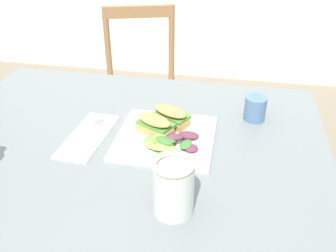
{
  "coord_description": "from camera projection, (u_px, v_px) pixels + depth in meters",
  "views": [
    {
      "loc": [
        0.38,
        -0.9,
        1.34
      ],
      "look_at": [
        0.2,
        0.03,
        0.76
      ],
      "focal_mm": 40.21,
      "sensor_mm": 36.0,
      "label": 1
    }
  ],
  "objects": [
    {
      "name": "fork_on_napkin",
      "position": [
        91.0,
        132.0,
        1.11
      ],
      "size": [
        0.04,
        0.19,
        0.0
      ],
      "color": "silver",
      "rests_on": "napkin_folded"
    },
    {
      "name": "sandwich_half_front",
      "position": [
        155.0,
        124.0,
        1.08
      ],
      "size": [
        0.12,
        0.11,
        0.06
      ],
      "color": "tan",
      "rests_on": "plate_lunch"
    },
    {
      "name": "cup_extra_side",
      "position": [
        255.0,
        108.0,
        1.16
      ],
      "size": [
        0.07,
        0.07,
        0.08
      ],
      "primitive_type": "cylinder",
      "color": "#4C6B93",
      "rests_on": "dining_table"
    },
    {
      "name": "salad_mixed_greens",
      "position": [
        169.0,
        143.0,
        1.02
      ],
      "size": [
        0.17,
        0.15,
        0.03
      ],
      "color": "#4C2338",
      "rests_on": "plate_lunch"
    },
    {
      "name": "sandwich_half_back",
      "position": [
        171.0,
        116.0,
        1.12
      ],
      "size": [
        0.12,
        0.11,
        0.06
      ],
      "color": "tan",
      "rests_on": "plate_lunch"
    },
    {
      "name": "chair_wooden_far",
      "position": [
        142.0,
        93.0,
        2.0
      ],
      "size": [
        0.5,
        0.5,
        0.87
      ],
      "color": "#8E6642",
      "rests_on": "ground"
    },
    {
      "name": "plate_lunch",
      "position": [
        165.0,
        138.0,
        1.08
      ],
      "size": [
        0.28,
        0.28,
        0.01
      ],
      "primitive_type": "cube",
      "color": "white",
      "rests_on": "dining_table"
    },
    {
      "name": "napkin_folded",
      "position": [
        88.0,
        136.0,
        1.1
      ],
      "size": [
        0.12,
        0.26,
        0.0
      ],
      "primitive_type": "cube",
      "rotation": [
        0.0,
        0.0,
        -0.06
      ],
      "color": "silver",
      "rests_on": "dining_table"
    },
    {
      "name": "mason_jar_iced_tea",
      "position": [
        173.0,
        189.0,
        0.81
      ],
      "size": [
        0.09,
        0.09,
        0.13
      ],
      "color": "gold",
      "rests_on": "dining_table"
    },
    {
      "name": "dining_table",
      "position": [
        126.0,
        176.0,
        1.15
      ],
      "size": [
        1.16,
        0.88,
        0.74
      ],
      "color": "slate",
      "rests_on": "ground"
    }
  ]
}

